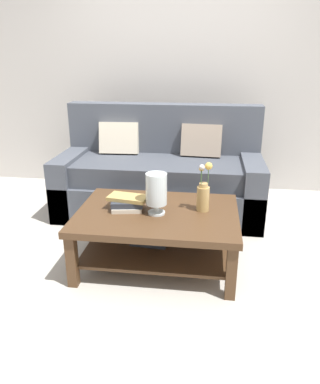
% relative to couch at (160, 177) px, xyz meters
% --- Properties ---
extents(ground_plane, '(10.00, 10.00, 0.00)m').
position_rel_couch_xyz_m(ground_plane, '(0.09, -0.78, -0.36)').
color(ground_plane, '#B7B2A8').
extents(back_wall, '(6.40, 0.12, 2.70)m').
position_rel_couch_xyz_m(back_wall, '(0.09, 0.87, 0.99)').
color(back_wall, '#BCB7B2').
rests_on(back_wall, ground).
extents(couch, '(2.00, 0.90, 1.06)m').
position_rel_couch_xyz_m(couch, '(0.00, 0.00, 0.00)').
color(couch, '#474C56').
rests_on(couch, ground).
extents(coffee_table, '(1.20, 0.87, 0.44)m').
position_rel_couch_xyz_m(coffee_table, '(0.12, -1.06, -0.04)').
color(coffee_table, '#4C331E').
rests_on(coffee_table, ground).
extents(book_stack_main, '(0.32, 0.23, 0.10)m').
position_rel_couch_xyz_m(book_stack_main, '(-0.11, -1.04, 0.12)').
color(book_stack_main, beige).
rests_on(book_stack_main, coffee_table).
extents(glass_hurricane_vase, '(0.16, 0.16, 0.31)m').
position_rel_couch_xyz_m(glass_hurricane_vase, '(0.12, -1.10, 0.25)').
color(glass_hurricane_vase, silver).
rests_on(glass_hurricane_vase, coffee_table).
extents(flower_pitcher, '(0.11, 0.09, 0.37)m').
position_rel_couch_xyz_m(flower_pitcher, '(0.46, -0.99, 0.21)').
color(flower_pitcher, tan).
rests_on(flower_pitcher, coffee_table).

